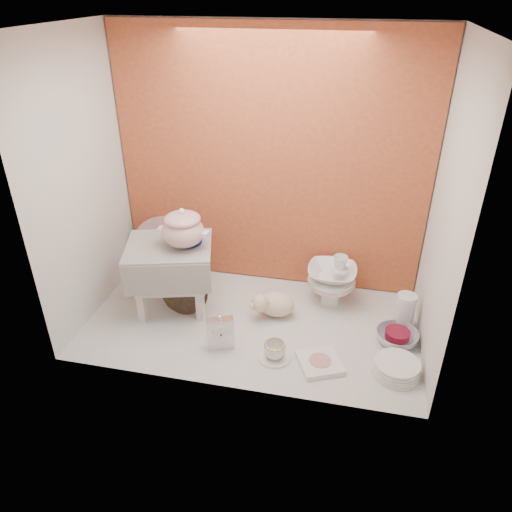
{
  "coord_description": "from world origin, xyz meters",
  "views": [
    {
      "loc": [
        0.48,
        -2.1,
        1.66
      ],
      "look_at": [
        0.02,
        0.02,
        0.42
      ],
      "focal_mm": 34.0,
      "sensor_mm": 36.0,
      "label": 1
    }
  ],
  "objects_px": {
    "step_stool": "(172,276)",
    "mantel_clock": "(220,332)",
    "floral_platter": "(162,244)",
    "blue_white_vase": "(168,260)",
    "plush_pig": "(276,304)",
    "gold_rim_teacup": "(275,350)",
    "porcelain_tower": "(332,279)",
    "soup_tureen": "(183,228)",
    "dinner_plate_stack": "(397,368)",
    "crystal_bowl": "(397,337)"
  },
  "relations": [
    {
      "from": "step_stool",
      "to": "mantel_clock",
      "type": "bearing_deg",
      "value": -54.82
    },
    {
      "from": "floral_platter",
      "to": "gold_rim_teacup",
      "type": "relative_size",
      "value": 3.4
    },
    {
      "from": "floral_platter",
      "to": "dinner_plate_stack",
      "type": "xyz_separation_m",
      "value": [
        1.46,
        -0.69,
        -0.15
      ]
    },
    {
      "from": "step_stool",
      "to": "crystal_bowl",
      "type": "relative_size",
      "value": 2.1
    },
    {
      "from": "step_stool",
      "to": "crystal_bowl",
      "type": "bearing_deg",
      "value": -18.6
    },
    {
      "from": "gold_rim_teacup",
      "to": "dinner_plate_stack",
      "type": "distance_m",
      "value": 0.59
    },
    {
      "from": "floral_platter",
      "to": "blue_white_vase",
      "type": "xyz_separation_m",
      "value": [
        0.06,
        -0.08,
        -0.07
      ]
    },
    {
      "from": "floral_platter",
      "to": "crystal_bowl",
      "type": "distance_m",
      "value": 1.54
    },
    {
      "from": "gold_rim_teacup",
      "to": "plush_pig",
      "type": "bearing_deg",
      "value": 99.05
    },
    {
      "from": "step_stool",
      "to": "gold_rim_teacup",
      "type": "distance_m",
      "value": 0.74
    },
    {
      "from": "plush_pig",
      "to": "floral_platter",
      "type": "bearing_deg",
      "value": 143.74
    },
    {
      "from": "floral_platter",
      "to": "porcelain_tower",
      "type": "distance_m",
      "value": 1.11
    },
    {
      "from": "step_stool",
      "to": "porcelain_tower",
      "type": "xyz_separation_m",
      "value": [
        0.88,
        0.23,
        -0.04
      ]
    },
    {
      "from": "soup_tureen",
      "to": "dinner_plate_stack",
      "type": "xyz_separation_m",
      "value": [
        1.16,
        -0.31,
        -0.48
      ]
    },
    {
      "from": "blue_white_vase",
      "to": "porcelain_tower",
      "type": "bearing_deg",
      "value": -4.13
    },
    {
      "from": "floral_platter",
      "to": "blue_white_vase",
      "type": "height_order",
      "value": "floral_platter"
    },
    {
      "from": "gold_rim_teacup",
      "to": "crystal_bowl",
      "type": "xyz_separation_m",
      "value": [
        0.6,
        0.26,
        -0.02
      ]
    },
    {
      "from": "soup_tureen",
      "to": "blue_white_vase",
      "type": "bearing_deg",
      "value": 128.23
    },
    {
      "from": "crystal_bowl",
      "to": "soup_tureen",
      "type": "bearing_deg",
      "value": 176.75
    },
    {
      "from": "step_stool",
      "to": "floral_platter",
      "type": "relative_size",
      "value": 1.24
    },
    {
      "from": "step_stool",
      "to": "soup_tureen",
      "type": "relative_size",
      "value": 1.72
    },
    {
      "from": "crystal_bowl",
      "to": "dinner_plate_stack",
      "type": "bearing_deg",
      "value": -92.43
    },
    {
      "from": "crystal_bowl",
      "to": "porcelain_tower",
      "type": "xyz_separation_m",
      "value": [
        -0.37,
        0.3,
        0.13
      ]
    },
    {
      "from": "floral_platter",
      "to": "plush_pig",
      "type": "bearing_deg",
      "value": -23.24
    },
    {
      "from": "plush_pig",
      "to": "porcelain_tower",
      "type": "bearing_deg",
      "value": 21.46
    },
    {
      "from": "plush_pig",
      "to": "gold_rim_teacup",
      "type": "xyz_separation_m",
      "value": [
        0.06,
        -0.36,
        -0.02
      ]
    },
    {
      "from": "crystal_bowl",
      "to": "gold_rim_teacup",
      "type": "bearing_deg",
      "value": -156.93
    },
    {
      "from": "gold_rim_teacup",
      "to": "dinner_plate_stack",
      "type": "height_order",
      "value": "gold_rim_teacup"
    },
    {
      "from": "blue_white_vase",
      "to": "crystal_bowl",
      "type": "xyz_separation_m",
      "value": [
        1.41,
        -0.37,
        -0.08
      ]
    },
    {
      "from": "blue_white_vase",
      "to": "gold_rim_teacup",
      "type": "height_order",
      "value": "blue_white_vase"
    },
    {
      "from": "soup_tureen",
      "to": "porcelain_tower",
      "type": "bearing_deg",
      "value": 16.31
    },
    {
      "from": "plush_pig",
      "to": "crystal_bowl",
      "type": "relative_size",
      "value": 1.19
    },
    {
      "from": "plush_pig",
      "to": "crystal_bowl",
      "type": "height_order",
      "value": "plush_pig"
    },
    {
      "from": "blue_white_vase",
      "to": "plush_pig",
      "type": "bearing_deg",
      "value": -20.01
    },
    {
      "from": "floral_platter",
      "to": "dinner_plate_stack",
      "type": "height_order",
      "value": "floral_platter"
    },
    {
      "from": "porcelain_tower",
      "to": "dinner_plate_stack",
      "type": "bearing_deg",
      "value": -56.1
    },
    {
      "from": "step_stool",
      "to": "plush_pig",
      "type": "relative_size",
      "value": 1.76
    },
    {
      "from": "crystal_bowl",
      "to": "plush_pig",
      "type": "bearing_deg",
      "value": 171.31
    },
    {
      "from": "floral_platter",
      "to": "gold_rim_teacup",
      "type": "xyz_separation_m",
      "value": [
        0.87,
        -0.71,
        -0.13
      ]
    },
    {
      "from": "mantel_clock",
      "to": "soup_tureen",
      "type": "bearing_deg",
      "value": 111.35
    },
    {
      "from": "step_stool",
      "to": "soup_tureen",
      "type": "bearing_deg",
      "value": -14.86
    },
    {
      "from": "soup_tureen",
      "to": "crystal_bowl",
      "type": "height_order",
      "value": "soup_tureen"
    },
    {
      "from": "gold_rim_teacup",
      "to": "blue_white_vase",
      "type": "bearing_deg",
      "value": 141.91
    },
    {
      "from": "soup_tureen",
      "to": "dinner_plate_stack",
      "type": "relative_size",
      "value": 1.15
    },
    {
      "from": "floral_platter",
      "to": "plush_pig",
      "type": "relative_size",
      "value": 1.42
    },
    {
      "from": "step_stool",
      "to": "mantel_clock",
      "type": "distance_m",
      "value": 0.49
    },
    {
      "from": "step_stool",
      "to": "blue_white_vase",
      "type": "xyz_separation_m",
      "value": [
        -0.15,
        0.31,
        -0.08
      ]
    },
    {
      "from": "blue_white_vase",
      "to": "crystal_bowl",
      "type": "height_order",
      "value": "blue_white_vase"
    },
    {
      "from": "gold_rim_teacup",
      "to": "porcelain_tower",
      "type": "relative_size",
      "value": 0.34
    },
    {
      "from": "step_stool",
      "to": "soup_tureen",
      "type": "xyz_separation_m",
      "value": [
        0.09,
        0.0,
        0.32
      ]
    }
  ]
}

